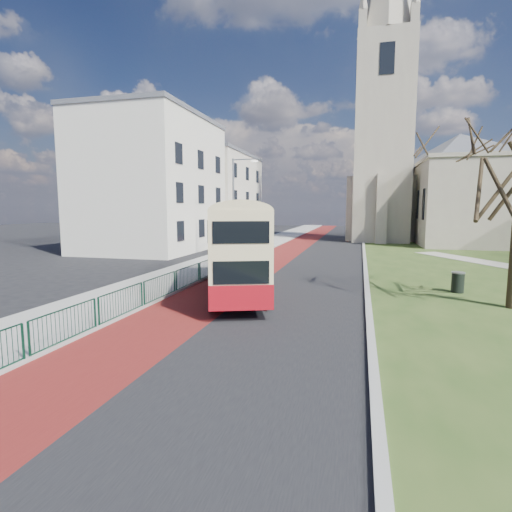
% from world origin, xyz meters
% --- Properties ---
extents(ground, '(160.00, 160.00, 0.00)m').
position_xyz_m(ground, '(0.00, 0.00, 0.00)').
color(ground, black).
rests_on(ground, ground).
extents(road_carriageway, '(9.00, 120.00, 0.01)m').
position_xyz_m(road_carriageway, '(1.50, 20.00, 0.01)').
color(road_carriageway, black).
rests_on(road_carriageway, ground).
extents(bus_lane, '(3.40, 120.00, 0.01)m').
position_xyz_m(bus_lane, '(-1.20, 20.00, 0.01)').
color(bus_lane, '#591414').
rests_on(bus_lane, ground).
extents(pavement_west, '(4.00, 120.00, 0.12)m').
position_xyz_m(pavement_west, '(-5.00, 20.00, 0.06)').
color(pavement_west, gray).
rests_on(pavement_west, ground).
extents(kerb_west, '(0.25, 120.00, 0.13)m').
position_xyz_m(kerb_west, '(-3.00, 20.00, 0.07)').
color(kerb_west, '#999993').
rests_on(kerb_west, ground).
extents(kerb_east, '(0.25, 80.00, 0.13)m').
position_xyz_m(kerb_east, '(6.10, 22.00, 0.07)').
color(kerb_east, '#999993').
rests_on(kerb_east, ground).
extents(pedestrian_railing, '(0.07, 24.00, 1.12)m').
position_xyz_m(pedestrian_railing, '(-2.95, 4.00, 0.55)').
color(pedestrian_railing, '#0C3724').
rests_on(pedestrian_railing, ground).
extents(gothic_church, '(16.38, 18.00, 40.00)m').
position_xyz_m(gothic_church, '(12.56, 38.00, 13.13)').
color(gothic_church, gray).
rests_on(gothic_church, ground).
extents(street_block_near, '(10.30, 14.30, 13.00)m').
position_xyz_m(street_block_near, '(-14.00, 22.00, 6.51)').
color(street_block_near, silver).
rests_on(street_block_near, ground).
extents(street_block_far, '(10.30, 16.30, 11.50)m').
position_xyz_m(street_block_far, '(-14.00, 38.00, 5.76)').
color(street_block_far, beige).
rests_on(street_block_far, ground).
extents(streetlamp, '(2.13, 0.18, 8.00)m').
position_xyz_m(streetlamp, '(-4.35, 18.00, 4.59)').
color(streetlamp, gray).
rests_on(streetlamp, pavement_west).
extents(bus, '(5.78, 10.33, 4.25)m').
position_xyz_m(bus, '(-0.16, 4.57, 2.42)').
color(bus, maroon).
rests_on(bus, ground).
extents(litter_bin, '(0.71, 0.71, 1.01)m').
position_xyz_m(litter_bin, '(10.36, 7.42, 0.55)').
color(litter_bin, black).
rests_on(litter_bin, grass_green).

